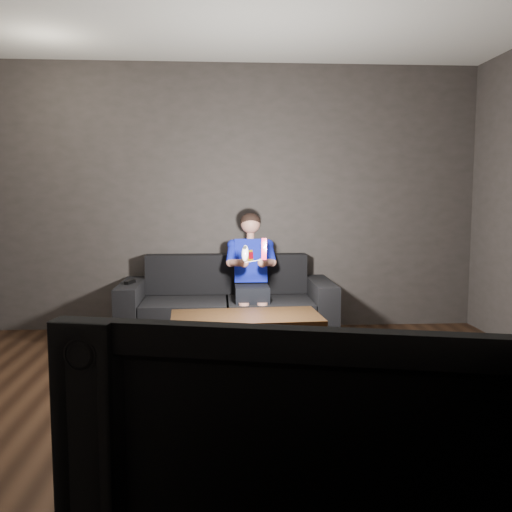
{
  "coord_description": "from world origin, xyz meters",
  "views": [
    {
      "loc": [
        -0.17,
        -3.37,
        1.39
      ],
      "look_at": [
        0.15,
        1.55,
        0.85
      ],
      "focal_mm": 40.0,
      "sensor_mm": 36.0,
      "label": 1
    }
  ],
  "objects": [
    {
      "name": "floor",
      "position": [
        0.0,
        0.0,
        0.0
      ],
      "size": [
        5.0,
        5.0,
        0.0
      ],
      "primitive_type": "plane",
      "color": "black",
      "rests_on": "ground"
    },
    {
      "name": "back_wall",
      "position": [
        0.0,
        2.5,
        1.35
      ],
      "size": [
        5.0,
        0.04,
        2.7
      ],
      "primitive_type": "cube",
      "color": "#373331",
      "rests_on": "ground"
    },
    {
      "name": "front_wall",
      "position": [
        0.0,
        -2.5,
        1.35
      ],
      "size": [
        5.0,
        0.04,
        2.7
      ],
      "primitive_type": "cube",
      "color": "#373331",
      "rests_on": "ground"
    },
    {
      "name": "sofa",
      "position": [
        -0.1,
        2.05,
        0.26
      ],
      "size": [
        2.02,
        0.87,
        0.78
      ],
      "color": "black",
      "rests_on": "floor"
    },
    {
      "name": "child",
      "position": [
        0.13,
        2.0,
        0.7
      ],
      "size": [
        0.47,
        0.58,
        1.16
      ],
      "color": "black",
      "rests_on": "sofa"
    },
    {
      "name": "wii_remote_red",
      "position": [
        0.22,
        1.56,
        0.91
      ],
      "size": [
        0.06,
        0.08,
        0.19
      ],
      "color": "#D11C43",
      "rests_on": "child"
    },
    {
      "name": "nunchuk_white",
      "position": [
        0.06,
        1.56,
        0.87
      ],
      "size": [
        0.08,
        0.1,
        0.16
      ],
      "color": "white",
      "rests_on": "child"
    },
    {
      "name": "wii_remote_black",
      "position": [
        -1.01,
        1.97,
        0.57
      ],
      "size": [
        0.09,
        0.17,
        0.03
      ],
      "color": "black",
      "rests_on": "sofa"
    },
    {
      "name": "coffee_table",
      "position": [
        0.04,
        1.07,
        0.37
      ],
      "size": [
        1.22,
        0.66,
        0.43
      ],
      "color": "black",
      "rests_on": "floor"
    },
    {
      "name": "tv",
      "position": [
        0.08,
        -2.27,
        0.81
      ],
      "size": [
        1.14,
        0.42,
        0.66
      ],
      "primitive_type": "imported",
      "rotation": [
        0.0,
        0.0,
        -0.25
      ],
      "color": "black",
      "rests_on": "media_console"
    }
  ]
}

